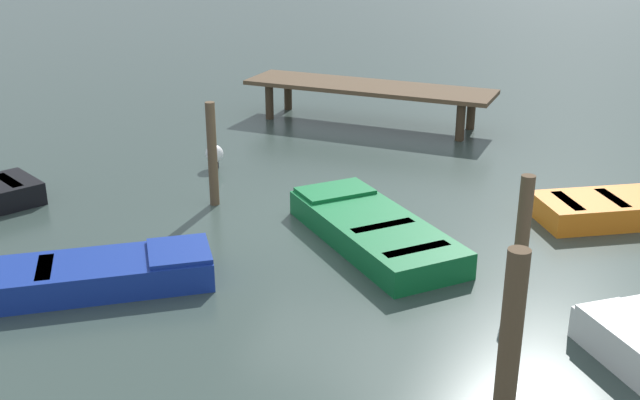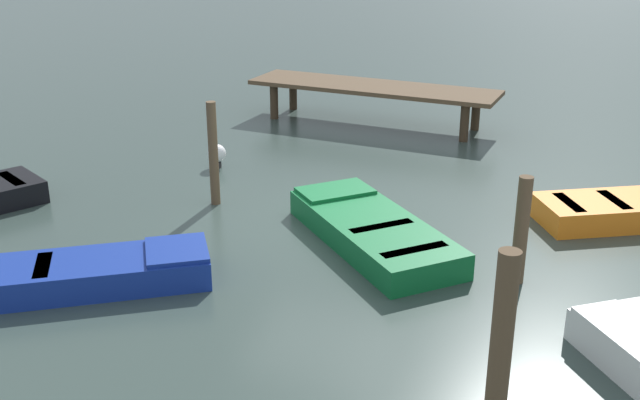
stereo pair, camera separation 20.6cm
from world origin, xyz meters
The scene contains 9 objects.
ground_plane centered at (0.00, 0.00, 0.00)m, with size 80.00×80.00×0.00m, color #33423D.
dock_segment centered at (-0.85, 6.15, 0.84)m, with size 6.08×2.01×0.95m.
rowboat_orange centered at (4.81, 1.64, 0.22)m, with size 3.08×2.38×0.46m.
rowboat_green centered at (1.08, -0.63, 0.22)m, with size 3.36×3.38×0.46m.
rowboat_blue centered at (-2.38, -3.49, 0.22)m, with size 3.78×2.97×0.46m.
mooring_piling_mid_right centered at (3.47, -4.47, 0.95)m, with size 0.22×0.22×1.91m, color brown.
mooring_piling_far_right centered at (3.34, -1.22, 0.78)m, with size 0.19×0.19×1.55m, color brown.
mooring_piling_center centered at (-1.98, 0.08, 0.92)m, with size 0.17×0.17×1.84m, color brown.
marker_buoy centered at (-2.87, 1.90, 0.29)m, with size 0.36×0.36×0.48m.
Camera 2 is at (3.95, -11.09, 4.86)m, focal length 42.66 mm.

